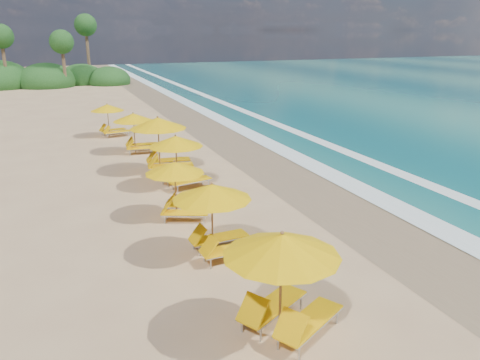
% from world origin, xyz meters
% --- Properties ---
extents(ground, '(160.00, 160.00, 0.00)m').
position_xyz_m(ground, '(0.00, 0.00, 0.00)').
color(ground, tan).
rests_on(ground, ground).
extents(wet_sand, '(4.00, 160.00, 0.01)m').
position_xyz_m(wet_sand, '(4.00, 0.00, 0.01)').
color(wet_sand, '#8B7153').
rests_on(wet_sand, ground).
extents(surf_foam, '(4.00, 160.00, 0.01)m').
position_xyz_m(surf_foam, '(6.70, 0.00, 0.03)').
color(surf_foam, white).
rests_on(surf_foam, ground).
extents(station_2, '(3.27, 3.27, 2.44)m').
position_xyz_m(station_2, '(-1.75, -6.99, 1.37)').
color(station_2, olive).
rests_on(station_2, ground).
extents(station_3, '(2.53, 2.36, 2.25)m').
position_xyz_m(station_3, '(-1.85, -2.98, 1.26)').
color(station_3, olive).
rests_on(station_3, ground).
extents(station_4, '(2.66, 2.63, 2.05)m').
position_xyz_m(station_4, '(-2.08, 0.30, 1.15)').
color(station_4, olive).
rests_on(station_4, ground).
extents(station_5, '(2.74, 2.64, 2.24)m').
position_xyz_m(station_5, '(-1.20, 3.59, 1.25)').
color(station_5, olive).
rests_on(station_5, ground).
extents(station_6, '(3.02, 2.86, 2.59)m').
position_xyz_m(station_6, '(-1.33, 6.05, 1.45)').
color(station_6, olive).
rests_on(station_6, ground).
extents(station_7, '(2.47, 2.33, 2.15)m').
position_xyz_m(station_7, '(-1.79, 10.12, 1.21)').
color(station_7, olive).
rests_on(station_7, ground).
extents(station_8, '(2.44, 2.33, 2.02)m').
position_xyz_m(station_8, '(-2.58, 14.81, 1.13)').
color(station_8, olive).
rests_on(station_8, ground).
extents(treeline, '(25.80, 8.80, 9.74)m').
position_xyz_m(treeline, '(-9.94, 45.51, 1.00)').
color(treeline, '#163D14').
rests_on(treeline, ground).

